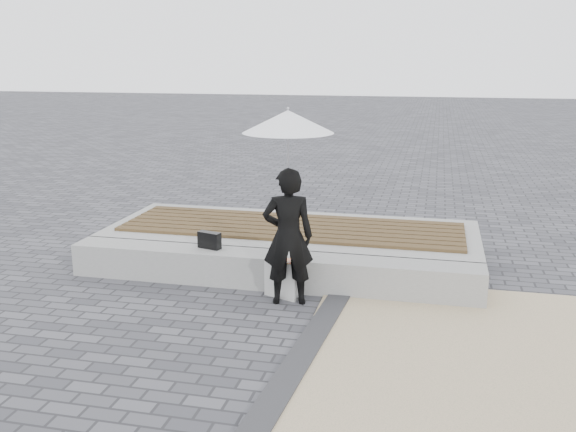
# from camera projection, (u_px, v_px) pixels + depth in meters

# --- Properties ---
(ground) EXTENTS (80.00, 80.00, 0.00)m
(ground) POSITION_uv_depth(u_px,v_px,m) (228.00, 341.00, 6.23)
(ground) COLOR #4F4F54
(ground) RESTS_ON ground
(edging_band) EXTENTS (0.61, 5.20, 0.04)m
(edging_band) POSITION_uv_depth(u_px,v_px,m) (292.00, 371.00, 5.59)
(edging_band) COLOR #313134
(edging_band) RESTS_ON ground
(seating_ledge) EXTENTS (5.00, 0.45, 0.40)m
(seating_ledge) POSITION_uv_depth(u_px,v_px,m) (270.00, 270.00, 7.70)
(seating_ledge) COLOR #9A9A96
(seating_ledge) RESTS_ON ground
(timber_platform) EXTENTS (5.00, 2.00, 0.40)m
(timber_platform) POSITION_uv_depth(u_px,v_px,m) (292.00, 242.00, 8.83)
(timber_platform) COLOR #979792
(timber_platform) RESTS_ON ground
(timber_decking) EXTENTS (4.60, 1.40, 0.04)m
(timber_decking) POSITION_uv_depth(u_px,v_px,m) (292.00, 227.00, 8.78)
(timber_decking) COLOR brown
(timber_decking) RESTS_ON timber_platform
(woman) EXTENTS (0.63, 0.50, 1.53)m
(woman) POSITION_uv_depth(u_px,v_px,m) (288.00, 237.00, 7.03)
(woman) COLOR black
(woman) RESTS_ON ground
(parasol) EXTENTS (0.97, 0.97, 1.24)m
(parasol) POSITION_uv_depth(u_px,v_px,m) (288.00, 122.00, 6.73)
(parasol) COLOR #ACACB1
(parasol) RESTS_ON ground
(handbag) EXTENTS (0.31, 0.18, 0.21)m
(handbag) POSITION_uv_depth(u_px,v_px,m) (209.00, 240.00, 7.84)
(handbag) COLOR black
(handbag) RESTS_ON seating_ledge
(canvas_tote) EXTENTS (0.45, 0.32, 0.44)m
(canvas_tote) POSITION_uv_depth(u_px,v_px,m) (284.00, 278.00, 7.34)
(canvas_tote) COLOR silver
(canvas_tote) RESTS_ON ground
(magazine) EXTENTS (0.28, 0.23, 0.01)m
(magazine) POSITION_uv_depth(u_px,v_px,m) (283.00, 261.00, 7.23)
(magazine) COLOR #FD2D4A
(magazine) RESTS_ON canvas_tote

